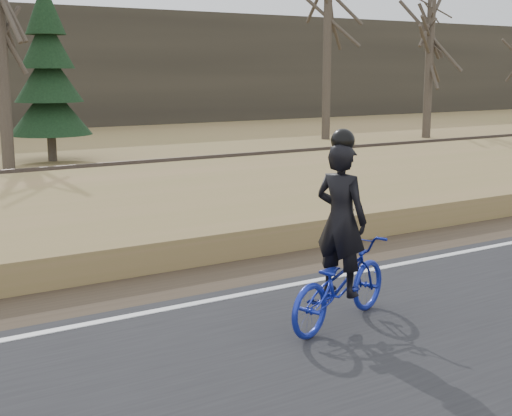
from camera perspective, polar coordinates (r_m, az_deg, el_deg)
shoulder at (r=14.03m, az=19.42°, el=-1.42°), size 120.00×1.60×0.04m
embankment at (r=15.99m, az=11.08°, el=1.20°), size 120.00×5.00×0.44m
ballast at (r=18.91m, az=3.21°, el=2.89°), size 120.00×3.00×0.45m
railroad at (r=18.87m, az=3.22°, el=3.80°), size 120.00×2.40×0.29m
treeline_backdrop at (r=38.82m, az=-16.15°, el=10.74°), size 120.00×4.00×6.00m
cyclist at (r=8.02m, az=6.74°, el=-4.45°), size 1.92×1.19×2.20m
bare_tree_near_left at (r=21.99m, az=-19.65°, el=10.92°), size 0.36×0.36×6.19m
bare_tree_center at (r=30.40m, az=5.74°, el=13.56°), size 0.36×0.36×8.55m
bare_tree_right at (r=31.76m, az=13.72°, el=11.72°), size 0.36×0.36×6.92m
conifer at (r=23.75m, az=-16.29°, el=10.02°), size 2.60×2.60×5.62m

